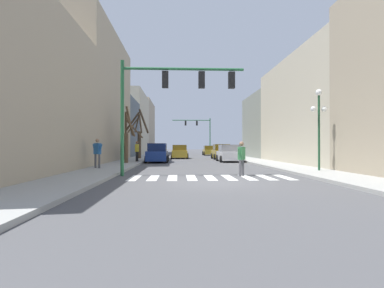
{
  "coord_description": "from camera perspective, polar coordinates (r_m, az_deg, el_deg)",
  "views": [
    {
      "loc": [
        -1.53,
        -12.33,
        1.52
      ],
      "look_at": [
        0.46,
        30.54,
        1.79
      ],
      "focal_mm": 28.0,
      "sensor_mm": 36.0,
      "label": 1
    }
  ],
  "objects": [
    {
      "name": "building_row_left",
      "position": [
        42.44,
        -14.6,
        4.66
      ],
      "size": [
        6.0,
        67.75,
        12.04
      ],
      "color": "tan",
      "rests_on": "ground_plane"
    },
    {
      "name": "building_row_right",
      "position": [
        25.81,
        24.74,
        6.07
      ],
      "size": [
        6.0,
        34.4,
        9.58
      ],
      "color": "tan",
      "rests_on": "ground_plane"
    },
    {
      "name": "pedestrian_near_right_corner",
      "position": [
        15.24,
        9.42,
        -2.19
      ],
      "size": [
        0.54,
        0.64,
        1.74
      ],
      "rotation": [
        0.0,
        0.0,
        0.9
      ],
      "color": "#4C4C51",
      "rests_on": "ground_plane"
    },
    {
      "name": "street_tree_right_far",
      "position": [
        33.57,
        -10.14,
        1.88
      ],
      "size": [
        2.82,
        1.87,
        5.48
      ],
      "color": "#473828",
      "rests_on": "sidewalk_left"
    },
    {
      "name": "car_at_intersection",
      "position": [
        28.96,
        7.11,
        -1.85
      ],
      "size": [
        2.19,
        4.49,
        1.63
      ],
      "rotation": [
        0.0,
        0.0,
        1.57
      ],
      "color": "silver",
      "rests_on": "ground_plane"
    },
    {
      "name": "pedestrian_waiting_at_curb",
      "position": [
        26.9,
        -10.44,
        -1.0
      ],
      "size": [
        0.32,
        0.77,
        1.8
      ],
      "rotation": [
        0.0,
        0.0,
        1.36
      ],
      "color": "black",
      "rests_on": "sidewalk_left"
    },
    {
      "name": "car_parked_right_mid",
      "position": [
        36.27,
        -2.39,
        -1.55
      ],
      "size": [
        2.06,
        4.28,
        1.64
      ],
      "rotation": [
        0.0,
        0.0,
        -1.57
      ],
      "color": "#A38423",
      "rests_on": "ground_plane"
    },
    {
      "name": "car_parked_left_near",
      "position": [
        28.02,
        -6.59,
        -1.8
      ],
      "size": [
        2.05,
        4.62,
        1.75
      ],
      "rotation": [
        0.0,
        0.0,
        1.57
      ],
      "color": "navy",
      "rests_on": "ground_plane"
    },
    {
      "name": "sidewalk_left",
      "position": [
        13.17,
        -22.36,
        -6.62
      ],
      "size": [
        2.69,
        90.0,
        0.15
      ],
      "color": "#9E9E99",
      "rests_on": "ground_plane"
    },
    {
      "name": "ground_plane",
      "position": [
        12.52,
        4.42,
        -7.32
      ],
      "size": [
        240.0,
        240.0,
        0.0
      ],
      "primitive_type": "plane",
      "color": "#4C4C4F"
    },
    {
      "name": "crosswalk_stripes",
      "position": [
        14.41,
        3.47,
        -6.39
      ],
      "size": [
        7.65,
        2.6,
        0.01
      ],
      "color": "white",
      "rests_on": "ground_plane"
    },
    {
      "name": "traffic_signal_near",
      "position": [
        15.48,
        -4.43,
        10.07
      ],
      "size": [
        6.27,
        0.28,
        5.84
      ],
      "color": "#236038",
      "rests_on": "ground_plane"
    },
    {
      "name": "traffic_signal_far",
      "position": [
        55.12,
        1.4,
        3.08
      ],
      "size": [
        7.03,
        0.28,
        6.64
      ],
      "color": "#236038",
      "rests_on": "ground_plane"
    },
    {
      "name": "car_driving_toward_lane",
      "position": [
        34.6,
        5.6,
        -1.56
      ],
      "size": [
        2.07,
        4.3,
        1.71
      ],
      "rotation": [
        0.0,
        0.0,
        1.57
      ],
      "color": "#A38423",
      "rests_on": "ground_plane"
    },
    {
      "name": "street_lamp_right_corner",
      "position": [
        18.27,
        23.03,
        5.45
      ],
      "size": [
        0.95,
        0.36,
        4.55
      ],
      "color": "#1E4C2D",
      "rests_on": "sidewalk_right"
    },
    {
      "name": "pedestrian_on_right_sidewalk",
      "position": [
        29.13,
        -12.62,
        -1.12
      ],
      "size": [
        0.68,
        0.39,
        1.65
      ],
      "rotation": [
        0.0,
        0.0,
        5.83
      ],
      "color": "#4C4C51",
      "rests_on": "sidewalk_left"
    },
    {
      "name": "street_tree_left_far",
      "position": [
        25.13,
        -12.17,
        1.41
      ],
      "size": [
        1.78,
        2.01,
        4.63
      ],
      "color": "brown",
      "rests_on": "sidewalk_left"
    },
    {
      "name": "pedestrian_on_left_sidewalk",
      "position": [
        19.35,
        -17.57,
        -1.22
      ],
      "size": [
        0.73,
        0.46,
        1.81
      ],
      "rotation": [
        0.0,
        0.0,
        5.78
      ],
      "color": "#4C4C51",
      "rests_on": "sidewalk_left"
    },
    {
      "name": "sidewalk_right",
      "position": [
        14.49,
        28.57,
        -6.03
      ],
      "size": [
        2.69,
        90.0,
        0.15
      ],
      "color": "#9E9E99",
      "rests_on": "ground_plane"
    },
    {
      "name": "car_parked_right_near",
      "position": [
        48.4,
        3.28,
        -1.29
      ],
      "size": [
        2.0,
        4.25,
        1.56
      ],
      "rotation": [
        0.0,
        0.0,
        1.57
      ],
      "color": "#A38423",
      "rests_on": "ground_plane"
    }
  ]
}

